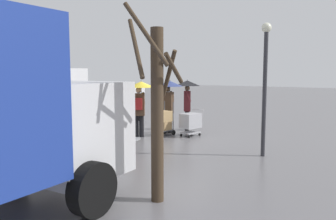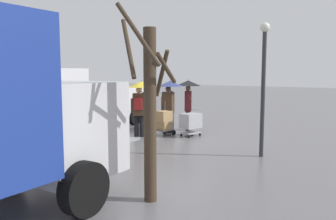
# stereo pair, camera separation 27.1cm
# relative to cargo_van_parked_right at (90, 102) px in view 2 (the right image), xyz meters

# --- Properties ---
(ground_plane) EXTENTS (90.00, 90.00, 0.00)m
(ground_plane) POSITION_rel_cargo_van_parked_right_xyz_m (-3.92, -0.91, -1.18)
(ground_plane) COLOR slate
(slush_patch_near_cluster) EXTENTS (2.13, 2.13, 0.01)m
(slush_patch_near_cluster) POSITION_rel_cargo_van_parked_right_xyz_m (0.97, 0.84, -1.18)
(slush_patch_near_cluster) COLOR #ADAFB5
(slush_patch_near_cluster) RESTS_ON ground
(slush_patch_under_van) EXTENTS (1.87, 1.87, 0.01)m
(slush_patch_under_van) POSITION_rel_cargo_van_parked_right_xyz_m (-2.40, 1.11, -1.18)
(slush_patch_under_van) COLOR #999BA0
(slush_patch_under_van) RESTS_ON ground
(cargo_van_parked_right) EXTENTS (2.20, 5.34, 2.60)m
(cargo_van_parked_right) POSITION_rel_cargo_van_parked_right_xyz_m (0.00, 0.00, 0.00)
(cargo_van_parked_right) COLOR white
(cargo_van_parked_right) RESTS_ON ground
(shopping_cart_vendor) EXTENTS (0.74, 0.93, 1.02)m
(shopping_cart_vendor) POSITION_rel_cargo_van_parked_right_xyz_m (-4.55, -0.77, -0.61)
(shopping_cart_vendor) COLOR #B2B2B7
(shopping_cart_vendor) RESTS_ON ground
(hand_dolly_boxes) EXTENTS (0.61, 0.77, 1.32)m
(hand_dolly_boxes) POSITION_rel_cargo_van_parked_right_xyz_m (-3.62, -0.34, -0.60)
(hand_dolly_boxes) COLOR #515156
(hand_dolly_boxes) RESTS_ON ground
(pedestrian_pink_side) EXTENTS (1.04, 1.04, 2.15)m
(pedestrian_pink_side) POSITION_rel_cargo_van_parked_right_xyz_m (-3.83, -1.87, 0.41)
(pedestrian_pink_side) COLOR black
(pedestrian_pink_side) RESTS_ON ground
(pedestrian_black_side) EXTENTS (1.04, 1.04, 2.15)m
(pedestrian_black_side) POSITION_rel_cargo_van_parked_right_xyz_m (-3.47, -0.95, 0.41)
(pedestrian_black_side) COLOR black
(pedestrian_black_side) RESTS_ON ground
(pedestrian_white_side) EXTENTS (1.04, 1.04, 2.15)m
(pedestrian_white_side) POSITION_rel_cargo_van_parked_right_xyz_m (-2.99, 0.36, 0.39)
(pedestrian_white_side) COLOR black
(pedestrian_white_side) RESTS_ON ground
(bare_tree_near) EXTENTS (1.10, 1.02, 3.70)m
(bare_tree_near) POSITION_rel_cargo_van_parked_right_xyz_m (-7.08, 5.56, 0.62)
(bare_tree_near) COLOR #423323
(bare_tree_near) RESTS_ON ground
(street_lamp) EXTENTS (0.28, 0.28, 3.86)m
(street_lamp) POSITION_rel_cargo_van_parked_right_xyz_m (-7.83, 0.96, 1.19)
(street_lamp) COLOR #2D2D33
(street_lamp) RESTS_ON ground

